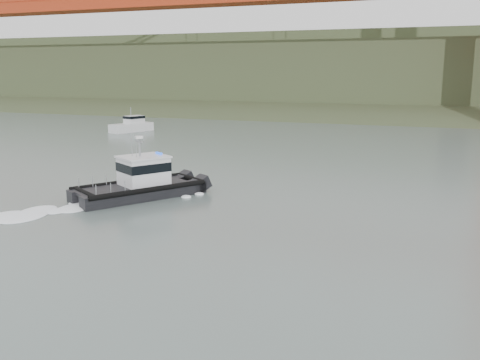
# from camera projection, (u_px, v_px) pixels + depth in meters

# --- Properties ---
(ground) EXTENTS (400.00, 400.00, 0.00)m
(ground) POSITION_uv_depth(u_px,v_px,m) (193.00, 274.00, 23.90)
(ground) COLOR #4F5E5B
(ground) RESTS_ON ground
(headlands) EXTENTS (500.00, 105.36, 27.12)m
(headlands) POSITION_uv_depth(u_px,v_px,m) (407.00, 78.00, 137.21)
(headlands) COLOR #364628
(headlands) RESTS_ON ground
(patrol_boat) EXTENTS (7.80, 9.77, 4.55)m
(patrol_boat) POSITION_uv_depth(u_px,v_px,m) (140.00, 181.00, 38.35)
(patrol_boat) COLOR black
(patrol_boat) RESTS_ON ground
(motorboat) EXTENTS (4.39, 7.11, 3.71)m
(motorboat) POSITION_uv_depth(u_px,v_px,m) (132.00, 125.00, 79.92)
(motorboat) COLOR silver
(motorboat) RESTS_ON ground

